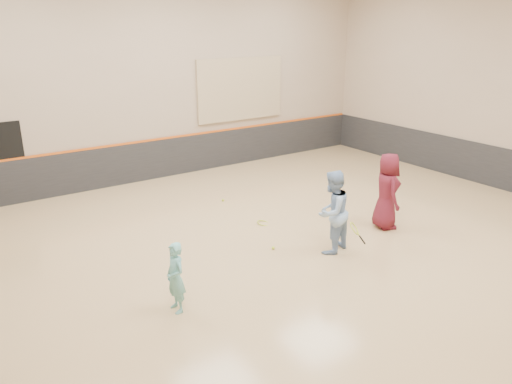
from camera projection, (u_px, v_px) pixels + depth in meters
room at (282, 208)px, 10.69m from camera, size 15.04×12.04×6.22m
wainscot_back at (165, 158)px, 15.41m from camera, size 14.90×0.04×1.20m
wainscot_right at (482, 164)px, 14.76m from camera, size 0.04×11.90×1.20m
accent_stripe at (164, 138)px, 15.20m from camera, size 14.90×0.03×0.06m
acoustic_panel at (241, 89)px, 16.28m from camera, size 3.20×0.08×2.00m
doorway at (3, 165)px, 12.85m from camera, size 1.10×0.05×2.20m
girl at (176, 278)px, 8.22m from camera, size 0.30×0.45×1.23m
instructor at (332, 212)px, 10.29m from camera, size 1.01×0.88×1.77m
young_man at (387, 191)px, 11.53m from camera, size 0.89×1.03×1.79m
held_racket at (354, 228)px, 10.24m from camera, size 0.42×0.42×0.55m
spare_racket at (263, 220)px, 11.97m from camera, size 0.68×0.68×0.17m
ball_under_racket at (273, 248)px, 10.64m from camera, size 0.07×0.07×0.07m
ball_in_hand at (397, 180)px, 11.41m from camera, size 0.07×0.07×0.07m
ball_beside_spare at (223, 200)px, 13.45m from camera, size 0.07×0.07×0.07m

